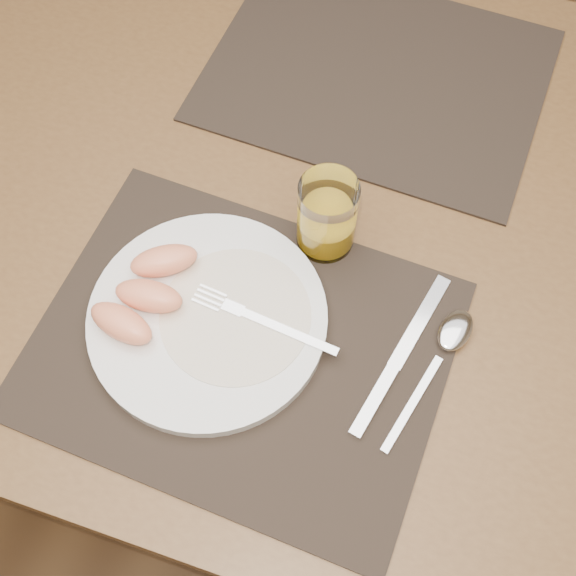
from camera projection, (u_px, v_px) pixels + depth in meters
The scene contains 11 objects.
ground at pixel (301, 393), 1.57m from camera, with size 5.00×5.00×0.00m, color #55381D.
table at pixel (310, 232), 0.98m from camera, with size 1.40×0.90×0.75m.
placemat_near at pixel (241, 348), 0.81m from camera, with size 0.45×0.35×0.00m, color black.
placemat_far at pixel (376, 74), 0.99m from camera, with size 0.45×0.35×0.00m, color black.
plate at pixel (208, 318), 0.81m from camera, with size 0.27×0.27×0.02m, color white.
plate_dressing at pixel (235, 315), 0.80m from camera, with size 0.17×0.17×0.00m.
fork at pixel (252, 316), 0.80m from camera, with size 0.18×0.04×0.00m.
knife at pixel (394, 367), 0.79m from camera, with size 0.06×0.22×0.01m.
spoon at pixel (449, 341), 0.80m from camera, with size 0.07×0.19×0.01m.
juice_glass at pixel (327, 218), 0.83m from camera, with size 0.07×0.07×0.10m.
grapefruit_wedges at pixel (145, 293), 0.80m from camera, with size 0.10×0.15×0.03m.
Camera 1 is at (0.13, -0.50, 1.50)m, focal length 45.00 mm.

